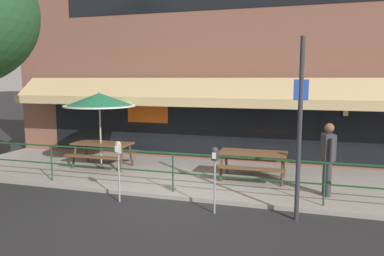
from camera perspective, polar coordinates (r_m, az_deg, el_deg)
name	(u,v)px	position (r m, az deg, el deg)	size (l,w,h in m)	color
ground_plane	(169,199)	(8.98, -3.56, -10.82)	(120.00, 120.00, 0.00)	#232326
patio_deck	(193,176)	(10.78, 0.17, -7.37)	(15.00, 4.00, 0.10)	gray
restaurant_building	(213,42)	(12.62, 3.17, 13.02)	(15.00, 1.60, 8.12)	brown
patio_railing	(173,164)	(9.03, -2.94, -5.43)	(13.84, 0.04, 0.97)	#194723
picnic_table_left	(103,148)	(11.87, -13.47, -2.95)	(1.80, 1.42, 0.76)	brown
picnic_table_centre	(253,158)	(10.26, 9.27, -4.48)	(1.80, 1.42, 0.76)	brown
patio_umbrella_left	(99,100)	(11.61, -13.93, 4.14)	(2.14, 2.14, 2.38)	#B7B2A8
pedestrian_walking	(328,155)	(9.25, 20.01, -3.94)	(0.33, 0.60, 1.71)	#333338
parking_meter_near	(118,153)	(8.66, -11.17, -3.78)	(0.15, 0.16, 1.42)	gray
parking_meter_far	(215,160)	(7.79, 3.50, -4.92)	(0.15, 0.16, 1.42)	gray
street_sign_pole	(300,128)	(7.59, 16.07, 0.00)	(0.28, 0.09, 3.63)	#2D2D33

